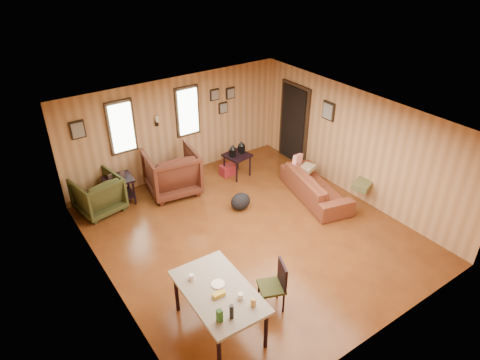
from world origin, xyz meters
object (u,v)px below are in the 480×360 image
object	(u,v)px
recliner_green	(98,193)
end_table	(119,186)
sofa	(316,182)
dining_table	(219,294)
recliner_brown	(172,170)
side_table	(237,154)

from	to	relation	value
recliner_green	end_table	world-z (taller)	recliner_green
recliner_green	end_table	size ratio (longest dim) A/B	1.17
sofa	dining_table	bearing A→B (deg)	130.66
recliner_brown	side_table	distance (m)	1.63
end_table	side_table	size ratio (longest dim) A/B	0.87
end_table	dining_table	xyz separation A→B (m)	(-0.06, -4.13, 0.27)
end_table	side_table	world-z (taller)	side_table
end_table	dining_table	bearing A→B (deg)	-90.80
recliner_green	side_table	xyz separation A→B (m)	(3.24, -0.43, 0.15)
end_table	dining_table	size ratio (longest dim) A/B	0.49
sofa	side_table	xyz separation A→B (m)	(-0.87, 1.80, 0.21)
end_table	side_table	xyz separation A→B (m)	(2.77, -0.47, 0.17)
recliner_green	end_table	distance (m)	0.47
end_table	side_table	bearing A→B (deg)	-9.59
end_table	dining_table	world-z (taller)	dining_table
sofa	dining_table	xyz separation A→B (m)	(-3.70, -1.86, 0.31)
side_table	dining_table	xyz separation A→B (m)	(-2.83, -3.66, 0.10)
side_table	dining_table	distance (m)	4.63
dining_table	recliner_green	bearing A→B (deg)	97.96
sofa	dining_table	distance (m)	4.15
sofa	side_table	distance (m)	2.01
sofa	recliner_green	xyz separation A→B (m)	(-4.11, 2.23, 0.06)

